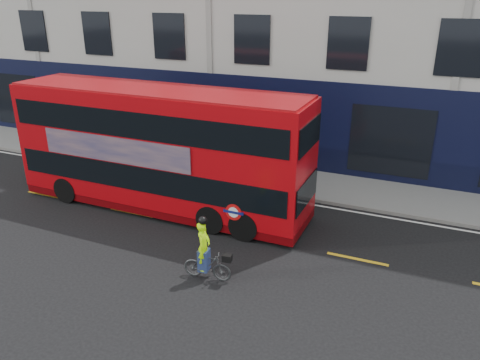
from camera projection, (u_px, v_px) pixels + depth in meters
The scene contains 7 objects.
ground at pixel (105, 231), 15.48m from camera, with size 120.00×120.00×0.00m, color black.
pavement at pixel (197, 167), 21.00m from camera, with size 60.00×3.00×0.12m, color slate.
kerb at pixel (181, 178), 19.72m from camera, with size 60.00×0.12×0.13m, color slate.
road_edge_line at pixel (177, 182), 19.49m from camera, with size 58.00×0.10×0.01m, color silver.
lane_dashes at pixel (132, 213), 16.76m from camera, with size 58.00×0.12×0.01m, color gold, non-canonical shape.
bus at pixel (161, 149), 16.42m from camera, with size 10.85×2.62×4.36m.
cyclist at pixel (206, 258), 12.69m from camera, with size 1.41×0.54×1.89m.
Camera 1 is at (9.48, -10.87, 7.36)m, focal length 35.00 mm.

